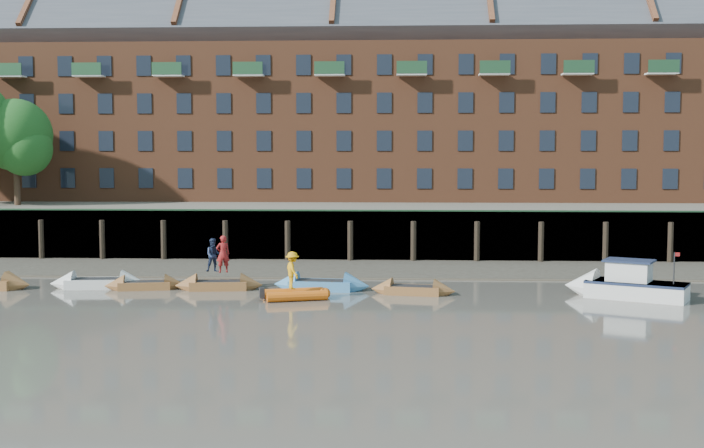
# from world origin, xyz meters

# --- Properties ---
(ground) EXTENTS (220.00, 220.00, 0.00)m
(ground) POSITION_xyz_m (0.00, 0.00, 0.00)
(ground) COLOR #5E5950
(ground) RESTS_ON ground
(foreshore) EXTENTS (110.00, 8.00, 0.50)m
(foreshore) POSITION_xyz_m (0.00, 18.00, 0.00)
(foreshore) COLOR #3D382F
(foreshore) RESTS_ON ground
(mud_band) EXTENTS (110.00, 1.60, 0.10)m
(mud_band) POSITION_xyz_m (0.00, 14.60, 0.00)
(mud_band) COLOR #4C4336
(mud_band) RESTS_ON ground
(river_wall) EXTENTS (110.00, 1.23, 3.30)m
(river_wall) POSITION_xyz_m (-0.00, 22.38, 1.59)
(river_wall) COLOR #2D2A26
(river_wall) RESTS_ON ground
(bank_terrace) EXTENTS (110.00, 28.00, 3.20)m
(bank_terrace) POSITION_xyz_m (0.00, 36.00, 1.60)
(bank_terrace) COLOR #5E594D
(bank_terrace) RESTS_ON ground
(apartment_terrace) EXTENTS (80.60, 15.56, 20.98)m
(apartment_terrace) POSITION_xyz_m (-0.00, 36.99, 12.82)
(apartment_terrace) COLOR brown
(apartment_terrace) RESTS_ON bank_terrace
(rowboat_1) EXTENTS (4.96, 1.94, 1.40)m
(rowboat_1) POSITION_xyz_m (-10.37, 10.23, 0.25)
(rowboat_1) COLOR silver
(rowboat_1) RESTS_ON ground
(rowboat_2) EXTENTS (4.17, 1.88, 1.17)m
(rowboat_2) POSITION_xyz_m (-7.84, 9.93, 0.21)
(rowboat_2) COLOR brown
(rowboat_2) RESTS_ON ground
(rowboat_3) EXTENTS (4.55, 1.77, 1.29)m
(rowboat_3) POSITION_xyz_m (-4.07, 10.00, 0.23)
(rowboat_3) COLOR brown
(rowboat_3) RESTS_ON ground
(rowboat_4) EXTENTS (5.04, 1.96, 1.42)m
(rowboat_4) POSITION_xyz_m (1.13, 10.14, 0.25)
(rowboat_4) COLOR teal
(rowboat_4) RESTS_ON ground
(rowboat_5) EXTENTS (4.32, 1.92, 1.21)m
(rowboat_5) POSITION_xyz_m (5.72, 9.01, 0.21)
(rowboat_5) COLOR brown
(rowboat_5) RESTS_ON ground
(rib_tender) EXTENTS (3.22, 2.27, 0.54)m
(rib_tender) POSITION_xyz_m (0.26, 7.23, 0.24)
(rib_tender) COLOR #D4590F
(rib_tender) RESTS_ON ground
(motor_launch) EXTENTS (5.95, 4.24, 2.36)m
(motor_launch) POSITION_xyz_m (15.44, 8.58, 0.60)
(motor_launch) COLOR silver
(motor_launch) RESTS_ON ground
(person_rower_a) EXTENTS (0.81, 0.68, 1.88)m
(person_rower_a) POSITION_xyz_m (-3.86, 10.08, 1.81)
(person_rower_a) COLOR maroon
(person_rower_a) RESTS_ON rowboat_3
(person_rower_b) EXTENTS (0.98, 0.85, 1.71)m
(person_rower_b) POSITION_xyz_m (-4.37, 10.29, 1.72)
(person_rower_b) COLOR #19233F
(person_rower_b) RESTS_ON rowboat_3
(person_rib_crew) EXTENTS (1.07, 1.31, 1.77)m
(person_rib_crew) POSITION_xyz_m (0.02, 7.15, 1.39)
(person_rib_crew) COLOR orange
(person_rib_crew) RESTS_ON rib_tender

